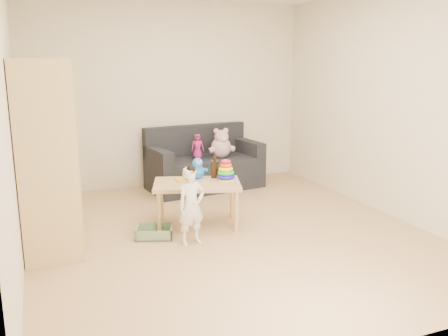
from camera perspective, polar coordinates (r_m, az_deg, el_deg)
name	(u,v)px	position (r m, az deg, el deg)	size (l,w,h in m)	color
room	(229,110)	(4.76, 0.56, 6.96)	(4.50, 4.50, 4.50)	tan
wardrobe	(46,156)	(4.78, -20.65, 1.32)	(0.50, 1.00, 1.80)	tan
sofa	(205,173)	(6.75, -2.31, -0.59)	(1.56, 0.78, 0.44)	black
play_table	(197,204)	(5.22, -3.23, -4.35)	(0.93, 0.59, 0.49)	tan
storage_bin	(155,232)	(4.99, -8.35, -7.62)	(0.37, 0.28, 0.11)	#667E5B
toddler	(191,207)	(4.68, -3.94, -4.70)	(0.28, 0.19, 0.76)	silver
pink_bear	(221,145)	(6.69, -0.37, 2.76)	(0.31, 0.26, 0.35)	#C893A5
doll	(198,147)	(6.59, -3.20, 2.57)	(0.18, 0.12, 0.35)	#AA1F6E
ring_stacker	(226,172)	(5.21, 0.22, -0.52)	(0.20, 0.20, 0.23)	#E1FF0D
brown_bottle	(215,169)	(5.34, -1.13, -0.07)	(0.09, 0.09, 0.25)	black
blue_plush	(197,168)	(5.31, -3.23, 0.02)	(0.20, 0.16, 0.24)	#1C7EFF
wooden_figure	(189,178)	(5.13, -4.19, -1.26)	(0.04, 0.03, 0.10)	brown
yellow_book	(184,180)	(5.26, -4.78, -1.41)	(0.19, 0.19, 0.01)	orange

